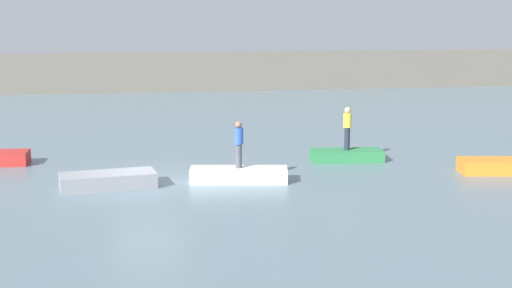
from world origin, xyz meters
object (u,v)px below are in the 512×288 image
at_px(rowboat_green, 347,155).
at_px(person_blue_shirt, 239,142).
at_px(rowboat_grey, 108,180).
at_px(rowboat_white, 239,175).
at_px(rowboat_orange, 499,166).
at_px(person_yellow_shirt, 347,126).

xyz_separation_m(rowboat_green, person_blue_shirt, (-4.66, -2.87, 1.19)).
bearing_deg(rowboat_grey, rowboat_white, -6.79).
bearing_deg(rowboat_white, rowboat_orange, 8.58).
height_order(rowboat_grey, person_blue_shirt, person_blue_shirt).
relative_size(rowboat_white, rowboat_green, 1.20).
xyz_separation_m(rowboat_white, rowboat_green, (4.66, 2.87, -0.04)).
bearing_deg(rowboat_green, rowboat_grey, -157.59).
xyz_separation_m(rowboat_grey, person_yellow_shirt, (9.09, 3.02, 1.13)).
bearing_deg(person_yellow_shirt, rowboat_grey, -161.63).
height_order(rowboat_grey, person_yellow_shirt, person_yellow_shirt).
relative_size(rowboat_green, person_yellow_shirt, 1.64).
relative_size(rowboat_grey, rowboat_orange, 1.11).
distance_m(rowboat_green, rowboat_orange, 5.71).
bearing_deg(rowboat_orange, rowboat_grey, -170.42).
distance_m(rowboat_orange, person_yellow_shirt, 5.82).
relative_size(rowboat_white, person_blue_shirt, 2.06).
height_order(rowboat_green, rowboat_orange, rowboat_orange).
relative_size(rowboat_grey, rowboat_white, 0.94).
xyz_separation_m(rowboat_grey, rowboat_green, (9.09, 3.02, -0.04)).
bearing_deg(rowboat_green, rowboat_orange, -26.38).
relative_size(rowboat_grey, rowboat_green, 1.12).
bearing_deg(rowboat_white, person_yellow_shirt, 40.37).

